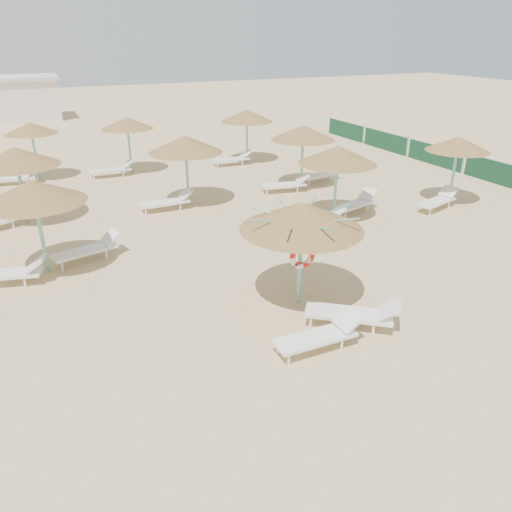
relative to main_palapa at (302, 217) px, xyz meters
name	(u,v)px	position (x,y,z in m)	size (l,w,h in m)	color
ground	(290,312)	(-0.44, -0.36, -2.32)	(120.00, 120.00, 0.00)	tan
main_palapa	(302,217)	(0.00, 0.00, 0.00)	(2.98, 2.98, 2.67)	#65AFA0
lounger_main_a	(321,335)	(-0.59, -1.98, -1.98)	(1.97, 0.60, 0.72)	white
lounger_main_b	(355,313)	(0.59, -1.58, -1.95)	(2.10, 1.82, 0.78)	white
palapa_field	(197,144)	(0.54, 9.13, -0.01)	(18.82, 13.18, 2.72)	#65AFA0
service_hut	(2,99)	(-6.44, 34.64, -0.68)	(8.40, 4.40, 3.25)	silver
windbreak_fence	(435,155)	(13.56, 9.60, -1.82)	(0.08, 19.84, 1.10)	#1C543B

